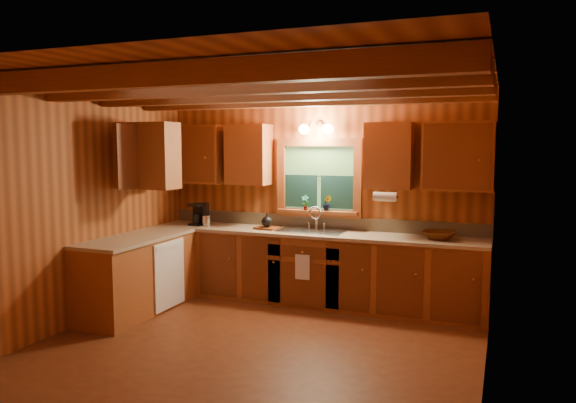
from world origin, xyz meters
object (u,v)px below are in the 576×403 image
at_px(coffee_maker, 198,214).
at_px(cutting_board, 267,228).
at_px(wicker_basket, 439,235).
at_px(sink, 312,235).

xyz_separation_m(coffee_maker, cutting_board, (1.01, 0.00, -0.13)).
distance_m(coffee_maker, wicker_basket, 3.13).
bearing_deg(coffee_maker, sink, 1.66).
xyz_separation_m(sink, cutting_board, (-0.59, -0.04, 0.06)).
relative_size(cutting_board, wicker_basket, 0.78).
relative_size(sink, coffee_maker, 2.79).
distance_m(cutting_board, wicker_basket, 2.12).
height_order(sink, wicker_basket, sink).
bearing_deg(cutting_board, wicker_basket, 10.48).
relative_size(sink, wicker_basket, 2.17).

